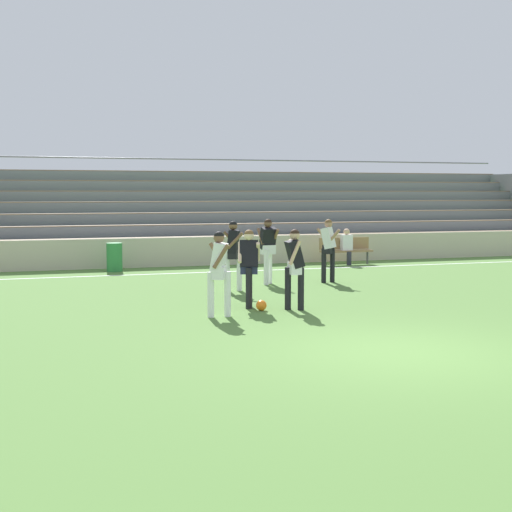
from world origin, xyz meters
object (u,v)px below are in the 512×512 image
object	(u,v)px
bleacher_stand	(269,210)
trash_bin	(114,257)
player_dark_challenging	(295,262)
bench_near_bin	(345,248)
spectator_seated	(347,244)
player_white_wide_left	(219,266)
player_dark_dropping_back	(249,262)
soccer_ball	(261,305)
player_white_deep_cover	(328,245)
player_dark_overlapping	(233,249)
player_dark_trailing_run	(268,245)

from	to	relation	value
bleacher_stand	trash_bin	xyz separation A→B (m)	(-6.54, -4.64, -1.27)
player_dark_challenging	bench_near_bin	bearing A→B (deg)	59.09
spectator_seated	player_white_wide_left	world-z (taller)	player_white_wide_left
player_dark_dropping_back	soccer_ball	xyz separation A→B (m)	(0.13, -0.43, -0.87)
player_dark_challenging	player_white_deep_cover	distance (m)	4.57
player_dark_overlapping	soccer_ball	distance (m)	3.13
player_dark_challenging	soccer_ball	bearing A→B (deg)	172.03
bleacher_stand	player_white_wide_left	distance (m)	14.34
trash_bin	player_white_deep_cover	xyz separation A→B (m)	(5.20, -4.39, 0.58)
player_dark_dropping_back	soccer_ball	world-z (taller)	player_dark_dropping_back
bench_near_bin	player_white_deep_cover	size ratio (longest dim) A/B	1.06
trash_bin	player_dark_trailing_run	distance (m)	5.56
player_white_wide_left	player_white_deep_cover	xyz separation A→B (m)	(4.10, 4.22, 0.02)
player_white_wide_left	bench_near_bin	bearing A→B (deg)	52.25
player_dark_overlapping	player_dark_trailing_run	bearing A→B (deg)	37.98
player_white_wide_left	player_dark_trailing_run	distance (m)	5.00
player_dark_challenging	player_white_wide_left	bearing A→B (deg)	-168.63
player_white_deep_cover	trash_bin	bearing A→B (deg)	139.88
trash_bin	player_white_wide_left	world-z (taller)	player_white_wide_left
player_white_deep_cover	bleacher_stand	bearing A→B (deg)	81.61
bleacher_stand	player_white_wide_left	world-z (taller)	bleacher_stand
player_white_wide_left	player_white_deep_cover	bearing A→B (deg)	45.84
player_dark_overlapping	player_dark_dropping_back	bearing A→B (deg)	-98.13
player_dark_challenging	player_dark_overlapping	distance (m)	3.11
player_white_wide_left	player_dark_overlapping	xyz separation A→B (m)	(1.23, 3.42, 0.04)
player_dark_challenging	player_dark_trailing_run	bearing A→B (deg)	79.33
bleacher_stand	bench_near_bin	xyz separation A→B (m)	(1.11, -4.80, -1.16)
player_dark_overlapping	bleacher_stand	bearing A→B (deg)	66.87
bleacher_stand	trash_bin	bearing A→B (deg)	-144.61
spectator_seated	player_dark_trailing_run	world-z (taller)	player_dark_trailing_run
trash_bin	player_dark_overlapping	distance (m)	5.72
bleacher_stand	spectator_seated	world-z (taller)	bleacher_stand
player_white_wide_left	player_white_deep_cover	distance (m)	5.89
bench_near_bin	player_white_deep_cover	xyz separation A→B (m)	(-2.44, -4.23, 0.47)
player_dark_challenging	player_white_wide_left	world-z (taller)	player_white_wide_left
trash_bin	soccer_ball	bearing A→B (deg)	-75.57
player_white_wide_left	soccer_ball	bearing A→B (deg)	23.49
trash_bin	player_dark_overlapping	xyz separation A→B (m)	(2.33, -5.19, 0.59)
trash_bin	player_dark_dropping_back	bearing A→B (deg)	-75.71
bleacher_stand	player_white_deep_cover	world-z (taller)	bleacher_stand
player_white_wide_left	soccer_ball	distance (m)	1.41
player_dark_trailing_run	soccer_ball	distance (m)	4.28
bleacher_stand	player_white_wide_left	size ratio (longest dim) A/B	14.51
player_white_wide_left	player_dark_dropping_back	world-z (taller)	player_white_wide_left
player_white_wide_left	soccer_ball	xyz separation A→B (m)	(1.00, 0.43, -0.89)
spectator_seated	player_white_deep_cover	bearing A→B (deg)	-120.70
bleacher_stand	bench_near_bin	bearing A→B (deg)	-76.98
player_dark_challenging	player_white_deep_cover	world-z (taller)	player_white_deep_cover
bench_near_bin	soccer_ball	xyz separation A→B (m)	(-5.54, -8.02, -0.44)
player_dark_dropping_back	player_white_deep_cover	bearing A→B (deg)	46.05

